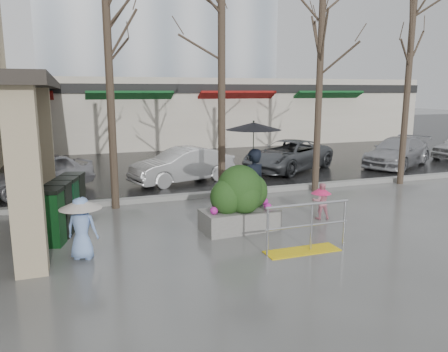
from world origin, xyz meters
TOP-DOWN VIEW (x-y plane):
  - ground at (0.00, 0.00)m, footprint 120.00×120.00m
  - street_asphalt at (0.00, 22.00)m, footprint 120.00×36.00m
  - curb at (0.00, 4.00)m, footprint 120.00×0.30m
  - canopy_slab at (-4.80, 8.00)m, footprint 2.80×18.00m
  - pillar_front at (-3.90, -0.50)m, footprint 0.55×0.55m
  - pillar_back at (-3.90, 6.00)m, footprint 0.55×0.55m
  - storefront_row at (2.00, 17.97)m, footprint 34.00×6.74m
  - handrail at (1.36, -1.20)m, footprint 1.90×0.50m
  - tree_west at (-2.00, 3.60)m, footprint 3.20×3.20m
  - tree_midwest at (1.20, 3.60)m, footprint 3.20×3.20m
  - tree_mideast at (4.50, 3.60)m, footprint 3.20×3.20m
  - tree_east at (8.00, 3.60)m, footprint 3.20×3.20m
  - woman at (1.07, 0.90)m, footprint 1.36×1.36m
  - child_pink at (2.93, 0.73)m, footprint 0.54×0.52m
  - child_blue at (-3.00, -0.09)m, footprint 0.83×0.83m
  - planter at (0.61, 0.60)m, footprint 1.87×1.09m
  - news_boxes at (-3.35, 1.77)m, footprint 1.12×2.30m
  - car_a at (-4.22, 6.44)m, footprint 3.94×3.16m
  - car_b at (0.67, 6.42)m, footprint 4.05×2.38m
  - car_c at (5.43, 7.34)m, footprint 4.97×4.07m
  - car_d at (10.50, 6.67)m, footprint 4.66×3.62m

SIDE VIEW (x-z plane):
  - ground at x=0.00m, z-range 0.00..0.00m
  - street_asphalt at x=0.00m, z-range 0.00..0.01m
  - curb at x=0.00m, z-range 0.00..0.15m
  - handrail at x=1.36m, z-range -0.14..0.89m
  - child_pink at x=2.93m, z-range 0.07..1.02m
  - news_boxes at x=-3.35m, z-range 0.00..1.25m
  - car_a at x=-4.22m, z-range 0.00..1.26m
  - car_b at x=0.67m, z-range 0.00..1.26m
  - car_c at x=5.43m, z-range 0.00..1.26m
  - car_d at x=10.50m, z-range 0.00..1.26m
  - planter at x=0.61m, z-range -0.04..1.54m
  - child_blue at x=-3.00m, z-range 0.14..1.40m
  - woman at x=1.07m, z-range 0.20..2.78m
  - pillar_front at x=-3.90m, z-range 0.00..3.50m
  - pillar_back at x=-3.90m, z-range 0.00..3.50m
  - storefront_row at x=2.00m, z-range 0.01..4.01m
  - canopy_slab at x=-4.80m, z-range 3.50..3.75m
  - tree_mideast at x=4.50m, z-range 1.61..8.11m
  - tree_west at x=-2.00m, z-range 1.68..8.48m
  - tree_midwest at x=1.20m, z-range 1.73..8.73m
  - tree_east at x=8.00m, z-range 1.78..8.98m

